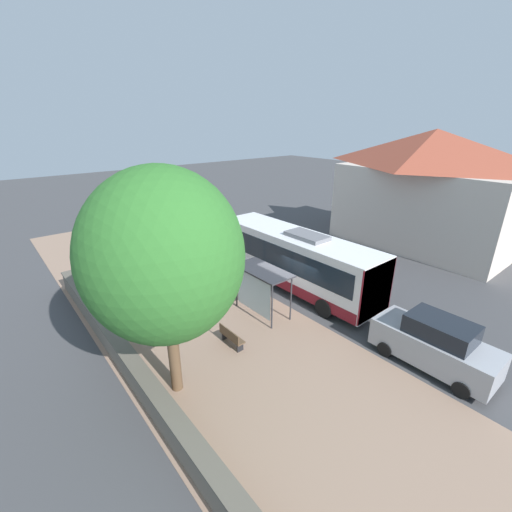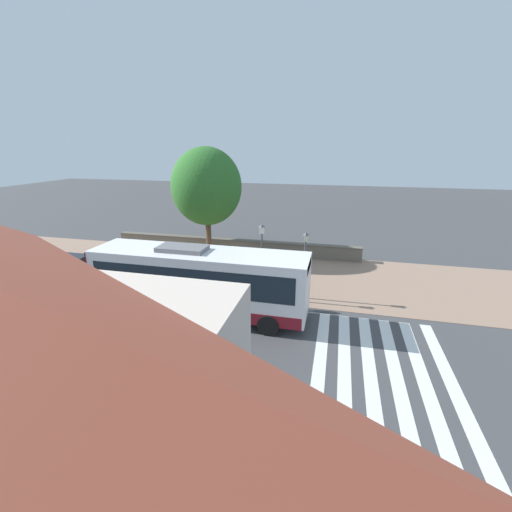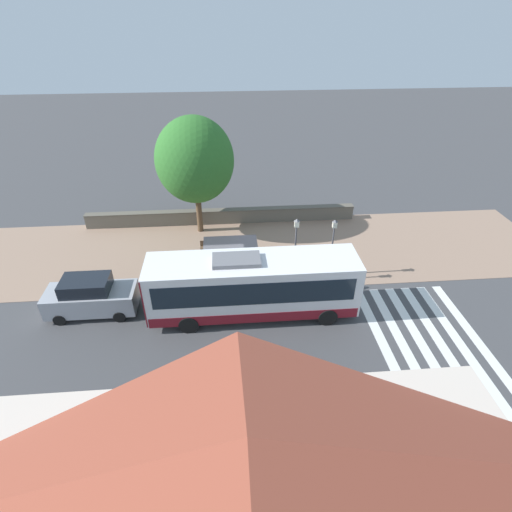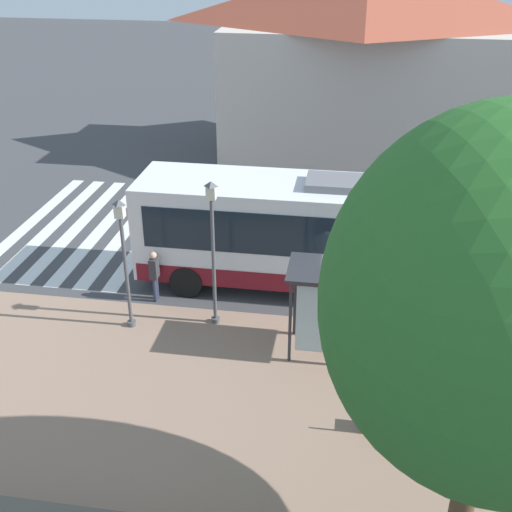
{
  "view_description": "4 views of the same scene",
  "coord_description": "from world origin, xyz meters",
  "px_view_note": "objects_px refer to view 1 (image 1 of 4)",
  "views": [
    {
      "loc": [
        -11.57,
        -11.26,
        9.39
      ],
      "look_at": [
        -0.89,
        1.73,
        2.67
      ],
      "focal_mm": 24.0,
      "sensor_mm": 36.0,
      "label": 1
    },
    {
      "loc": [
        16.69,
        8.05,
        8.29
      ],
      "look_at": [
        -0.74,
        3.82,
        2.45
      ],
      "focal_mm": 24.0,
      "sensor_mm": 36.0,
      "label": 2
    },
    {
      "loc": [
        18.42,
        0.38,
        14.32
      ],
      "look_at": [
        -0.27,
        1.9,
        2.21
      ],
      "focal_mm": 28.0,
      "sensor_mm": 36.0,
      "label": 3
    },
    {
      "loc": [
        -15.53,
        0.65,
        10.1
      ],
      "look_at": [
        0.7,
        3.22,
        1.53
      ],
      "focal_mm": 45.0,
      "sensor_mm": 36.0,
      "label": 4
    }
  ],
  "objects_px": {
    "street_lamp_far": "(205,241)",
    "bus_shelter": "(261,278)",
    "bus": "(295,259)",
    "bench": "(231,337)",
    "shade_tree": "(163,257)",
    "street_lamp_near": "(233,245)",
    "pedestrian": "(227,257)",
    "parked_car_behind_bus": "(435,344)"
  },
  "relations": [
    {
      "from": "street_lamp_far",
      "to": "street_lamp_near",
      "type": "bearing_deg",
      "value": -76.8
    },
    {
      "from": "bus_shelter",
      "to": "pedestrian",
      "type": "bearing_deg",
      "value": 71.41
    },
    {
      "from": "bus_shelter",
      "to": "parked_car_behind_bus",
      "type": "xyz_separation_m",
      "value": [
        2.79,
        -7.52,
        -0.98
      ]
    },
    {
      "from": "pedestrian",
      "to": "street_lamp_far",
      "type": "bearing_deg",
      "value": 169.2
    },
    {
      "from": "bus_shelter",
      "to": "street_lamp_far",
      "type": "bearing_deg",
      "value": 85.73
    },
    {
      "from": "street_lamp_near",
      "to": "parked_car_behind_bus",
      "type": "distance_m",
      "value": 11.43
    },
    {
      "from": "bus_shelter",
      "to": "bench",
      "type": "xyz_separation_m",
      "value": [
        -2.75,
        -1.27,
        -1.56
      ]
    },
    {
      "from": "bench",
      "to": "parked_car_behind_bus",
      "type": "height_order",
      "value": "parked_car_behind_bus"
    },
    {
      "from": "parked_car_behind_bus",
      "to": "shade_tree",
      "type": "bearing_deg",
      "value": 147.87
    },
    {
      "from": "pedestrian",
      "to": "bench",
      "type": "bearing_deg",
      "value": -123.86
    },
    {
      "from": "shade_tree",
      "to": "parked_car_behind_bus",
      "type": "distance_m",
      "value": 11.05
    },
    {
      "from": "parked_car_behind_bus",
      "to": "street_lamp_near",
      "type": "bearing_deg",
      "value": 99.18
    },
    {
      "from": "bus_shelter",
      "to": "parked_car_behind_bus",
      "type": "relative_size",
      "value": 0.66
    },
    {
      "from": "street_lamp_near",
      "to": "street_lamp_far",
      "type": "height_order",
      "value": "street_lamp_near"
    },
    {
      "from": "bus",
      "to": "street_lamp_far",
      "type": "distance_m",
      "value": 5.83
    },
    {
      "from": "street_lamp_near",
      "to": "parked_car_behind_bus",
      "type": "height_order",
      "value": "street_lamp_near"
    },
    {
      "from": "bench",
      "to": "parked_car_behind_bus",
      "type": "distance_m",
      "value": 8.38
    },
    {
      "from": "pedestrian",
      "to": "street_lamp_near",
      "type": "height_order",
      "value": "street_lamp_near"
    },
    {
      "from": "bus",
      "to": "pedestrian",
      "type": "relative_size",
      "value": 6.67
    },
    {
      "from": "street_lamp_far",
      "to": "shade_tree",
      "type": "distance_m",
      "value": 10.66
    },
    {
      "from": "bus",
      "to": "street_lamp_far",
      "type": "bearing_deg",
      "value": 122.06
    },
    {
      "from": "street_lamp_near",
      "to": "shade_tree",
      "type": "distance_m",
      "value": 9.36
    },
    {
      "from": "street_lamp_near",
      "to": "pedestrian",
      "type": "bearing_deg",
      "value": 65.32
    },
    {
      "from": "bus",
      "to": "street_lamp_near",
      "type": "bearing_deg",
      "value": 134.09
    },
    {
      "from": "pedestrian",
      "to": "shade_tree",
      "type": "relative_size",
      "value": 0.2
    },
    {
      "from": "pedestrian",
      "to": "street_lamp_near",
      "type": "relative_size",
      "value": 0.38
    },
    {
      "from": "street_lamp_far",
      "to": "shade_tree",
      "type": "xyz_separation_m",
      "value": [
        -6.28,
        -8.06,
        3.04
      ]
    },
    {
      "from": "shade_tree",
      "to": "bus_shelter",
      "type": "bearing_deg",
      "value": 19.77
    },
    {
      "from": "bus_shelter",
      "to": "parked_car_behind_bus",
      "type": "distance_m",
      "value": 8.08
    },
    {
      "from": "pedestrian",
      "to": "street_lamp_far",
      "type": "xyz_separation_m",
      "value": [
        -1.47,
        0.28,
        1.35
      ]
    },
    {
      "from": "shade_tree",
      "to": "bench",
      "type": "bearing_deg",
      "value": 15.09
    },
    {
      "from": "street_lamp_far",
      "to": "pedestrian",
      "type": "bearing_deg",
      "value": -10.8
    },
    {
      "from": "bus",
      "to": "street_lamp_near",
      "type": "distance_m",
      "value": 3.73
    },
    {
      "from": "street_lamp_far",
      "to": "bus_shelter",
      "type": "bearing_deg",
      "value": -94.27
    },
    {
      "from": "bench",
      "to": "shade_tree",
      "type": "xyz_separation_m",
      "value": [
        -3.09,
        -0.83,
        4.86
      ]
    },
    {
      "from": "shade_tree",
      "to": "pedestrian",
      "type": "bearing_deg",
      "value": 45.13
    },
    {
      "from": "bus_shelter",
      "to": "shade_tree",
      "type": "xyz_separation_m",
      "value": [
        -5.84,
        -2.1,
        3.31
      ]
    },
    {
      "from": "bus_shelter",
      "to": "bench",
      "type": "relative_size",
      "value": 2.18
    },
    {
      "from": "parked_car_behind_bus",
      "to": "street_lamp_far",
      "type": "bearing_deg",
      "value": 99.87
    },
    {
      "from": "parked_car_behind_bus",
      "to": "bus",
      "type": "bearing_deg",
      "value": 85.06
    },
    {
      "from": "bus",
      "to": "pedestrian",
      "type": "bearing_deg",
      "value": 109.22
    },
    {
      "from": "bus",
      "to": "bench",
      "type": "distance_m",
      "value": 6.83
    }
  ]
}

